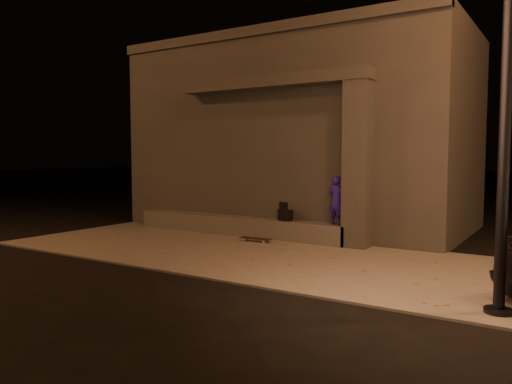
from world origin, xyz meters
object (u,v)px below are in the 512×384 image
Objects in this scene: backpack at (285,214)px; skateboard at (256,239)px; column at (358,165)px; skateboarder at (336,200)px.

backpack is 0.94m from skateboard.
column reaches higher than skateboarder.
skateboarder is 2.43× the size of backpack.
skateboard is (-1.73, -0.65, -0.93)m from skateboarder.
column is 2.89m from skateboard.
skateboarder is at bearing 18.29° from skateboard.
skateboarder reaches higher than skateboard.
column is 3.27× the size of skateboarder.
skateboarder is (-0.50, 0.00, -0.80)m from column.
column reaches higher than skateboard.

